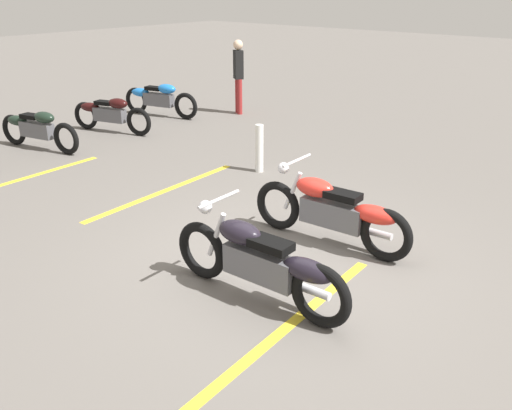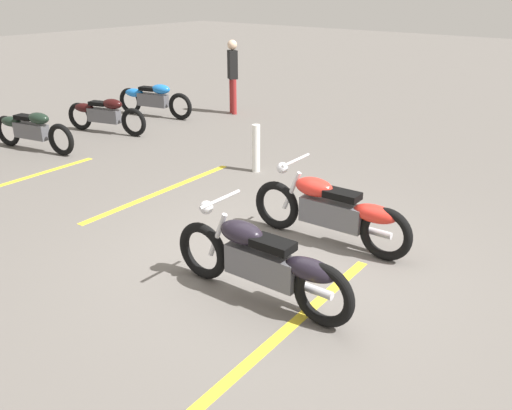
{
  "view_description": "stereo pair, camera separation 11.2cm",
  "coord_description": "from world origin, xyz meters",
  "px_view_note": "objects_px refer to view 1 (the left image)",
  "views": [
    {
      "loc": [
        -3.53,
        4.71,
        3.15
      ],
      "look_at": [
        0.37,
        0.0,
        0.65
      ],
      "focal_mm": 38.86,
      "sensor_mm": 36.0,
      "label": 1
    },
    {
      "loc": [
        -3.44,
        4.78,
        3.15
      ],
      "look_at": [
        0.37,
        0.0,
        0.65
      ],
      "focal_mm": 38.86,
      "sensor_mm": 36.0,
      "label": 2
    }
  ],
  "objects_px": {
    "motorcycle_dark_foreground": "(261,262)",
    "motorcycle_row_left": "(109,113)",
    "motorcycle_row_far_left": "(158,98)",
    "bollard_post": "(259,148)",
    "bystander_near_row": "(238,73)",
    "motorcycle_row_center": "(36,128)",
    "motorcycle_bright_foreground": "(333,211)"
  },
  "relations": [
    {
      "from": "motorcycle_row_far_left",
      "to": "motorcycle_dark_foreground",
      "type": "bearing_deg",
      "value": -46.66
    },
    {
      "from": "bollard_post",
      "to": "motorcycle_row_far_left",
      "type": "bearing_deg",
      "value": -20.59
    },
    {
      "from": "motorcycle_row_left",
      "to": "bollard_post",
      "type": "relative_size",
      "value": 2.37
    },
    {
      "from": "motorcycle_bright_foreground",
      "to": "bystander_near_row",
      "type": "bearing_deg",
      "value": -42.7
    },
    {
      "from": "motorcycle_row_left",
      "to": "bollard_post",
      "type": "xyz_separation_m",
      "value": [
        -4.29,
        0.01,
        0.0
      ]
    },
    {
      "from": "motorcycle_row_far_left",
      "to": "motorcycle_row_left",
      "type": "height_order",
      "value": "motorcycle_row_far_left"
    },
    {
      "from": "motorcycle_row_far_left",
      "to": "bystander_near_row",
      "type": "bearing_deg",
      "value": 35.19
    },
    {
      "from": "motorcycle_row_left",
      "to": "motorcycle_bright_foreground",
      "type": "bearing_deg",
      "value": -29.29
    },
    {
      "from": "motorcycle_row_far_left",
      "to": "motorcycle_row_center",
      "type": "height_order",
      "value": "motorcycle_row_far_left"
    },
    {
      "from": "motorcycle_row_center",
      "to": "motorcycle_bright_foreground",
      "type": "bearing_deg",
      "value": -11.1
    },
    {
      "from": "motorcycle_dark_foreground",
      "to": "motorcycle_row_far_left",
      "type": "xyz_separation_m",
      "value": [
        7.37,
        -5.03,
        -0.02
      ]
    },
    {
      "from": "motorcycle_dark_foreground",
      "to": "motorcycle_row_center",
      "type": "distance_m",
      "value": 7.17
    },
    {
      "from": "bollard_post",
      "to": "bystander_near_row",
      "type": "bearing_deg",
      "value": -44.22
    },
    {
      "from": "bystander_near_row",
      "to": "bollard_post",
      "type": "xyz_separation_m",
      "value": [
        -3.31,
        3.22,
        -0.58
      ]
    },
    {
      "from": "motorcycle_bright_foreground",
      "to": "bystander_near_row",
      "type": "relative_size",
      "value": 1.24
    },
    {
      "from": "motorcycle_row_left",
      "to": "motorcycle_row_center",
      "type": "distance_m",
      "value": 1.73
    },
    {
      "from": "motorcycle_bright_foreground",
      "to": "motorcycle_row_center",
      "type": "bearing_deg",
      "value": -2.4
    },
    {
      "from": "motorcycle_row_center",
      "to": "motorcycle_dark_foreground",
      "type": "bearing_deg",
      "value": -24.14
    },
    {
      "from": "motorcycle_dark_foreground",
      "to": "motorcycle_row_left",
      "type": "relative_size",
      "value": 1.12
    },
    {
      "from": "motorcycle_row_far_left",
      "to": "bystander_near_row",
      "type": "height_order",
      "value": "bystander_near_row"
    },
    {
      "from": "motorcycle_dark_foreground",
      "to": "bystander_near_row",
      "type": "height_order",
      "value": "bystander_near_row"
    },
    {
      "from": "motorcycle_row_far_left",
      "to": "bollard_post",
      "type": "distance_m",
      "value": 4.98
    },
    {
      "from": "motorcycle_row_far_left",
      "to": "motorcycle_row_center",
      "type": "xyz_separation_m",
      "value": [
        -0.37,
        3.47,
        -0.01
      ]
    },
    {
      "from": "motorcycle_dark_foreground",
      "to": "motorcycle_bright_foreground",
      "type": "bearing_deg",
      "value": -86.09
    },
    {
      "from": "motorcycle_dark_foreground",
      "to": "bystander_near_row",
      "type": "xyz_separation_m",
      "value": [
        6.02,
        -6.5,
        0.54
      ]
    },
    {
      "from": "motorcycle_dark_foreground",
      "to": "bystander_near_row",
      "type": "bearing_deg",
      "value": -48.79
    },
    {
      "from": "motorcycle_bright_foreground",
      "to": "motorcycle_row_far_left",
      "type": "xyz_separation_m",
      "value": [
        7.21,
        -3.41,
        -0.02
      ]
    },
    {
      "from": "motorcycle_row_far_left",
      "to": "motorcycle_row_center",
      "type": "relative_size",
      "value": 1.03
    },
    {
      "from": "motorcycle_bright_foreground",
      "to": "bystander_near_row",
      "type": "height_order",
      "value": "bystander_near_row"
    },
    {
      "from": "motorcycle_row_far_left",
      "to": "motorcycle_row_center",
      "type": "bearing_deg",
      "value": -96.32
    },
    {
      "from": "motorcycle_dark_foreground",
      "to": "bystander_near_row",
      "type": "distance_m",
      "value": 8.88
    },
    {
      "from": "motorcycle_bright_foreground",
      "to": "motorcycle_row_far_left",
      "type": "relative_size",
      "value": 1.06
    }
  ]
}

